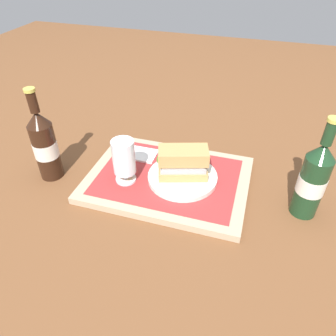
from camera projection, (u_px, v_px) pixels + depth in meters
ground_plane at (168, 182)px, 0.90m from camera, size 3.00×3.00×0.00m
tray at (168, 179)px, 0.89m from camera, size 0.44×0.32×0.02m
placemat at (168, 176)px, 0.89m from camera, size 0.38×0.27×0.00m
plate at (182, 178)px, 0.87m from camera, size 0.19×0.19×0.01m
sandwich at (182, 163)px, 0.84m from camera, size 0.14×0.10×0.08m
beer_glass at (124, 160)px, 0.83m from camera, size 0.06×0.06×0.12m
napkin_folded at (142, 154)px, 0.97m from camera, size 0.09×0.07×0.01m
beer_bottle at (45, 145)px, 0.86m from camera, size 0.07×0.07×0.27m
second_bottle at (313, 179)px, 0.74m from camera, size 0.07×0.07×0.27m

